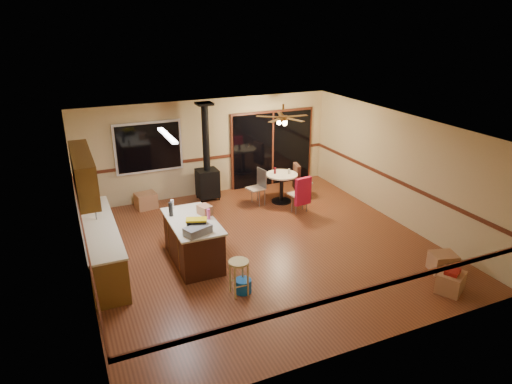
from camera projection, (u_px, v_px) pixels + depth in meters
floor at (262, 246)px, 9.79m from camera, size 7.00×7.00×0.00m
ceiling at (262, 128)px, 8.85m from camera, size 7.00×7.00×0.00m
wall_back at (208, 147)px, 12.30m from camera, size 7.00×0.00×7.00m
wall_front at (366, 273)px, 6.34m from camera, size 7.00×0.00×7.00m
wall_left at (81, 219)px, 8.00m from camera, size 0.00×7.00×7.00m
wall_right at (398, 168)px, 10.64m from camera, size 0.00×7.00×7.00m
chair_rail at (262, 204)px, 9.43m from camera, size 7.00×7.00×0.08m
window at (149, 147)px, 11.59m from camera, size 1.72×0.10×1.32m
sliding_door at (272, 149)px, 13.07m from camera, size 2.52×0.10×2.10m
lower_cabinets at (101, 247)px, 8.86m from camera, size 0.60×3.00×0.86m
countertop at (99, 226)px, 8.69m from camera, size 0.64×3.04×0.04m
upper_cabinets at (83, 173)px, 8.45m from camera, size 0.35×2.00×0.80m
kitchen_island at (193, 241)px, 9.06m from camera, size 0.88×1.68×0.90m
wood_stove at (207, 173)px, 12.05m from camera, size 0.55×0.50×2.52m
ceiling_fan at (283, 120)px, 11.33m from camera, size 0.24×0.24×0.55m
fluorescent_strip at (167, 135)px, 8.44m from camera, size 0.10×1.20×0.04m
toolbox_grey at (198, 230)px, 8.32m from camera, size 0.55×0.43×0.15m
toolbox_black at (197, 225)px, 8.47m from camera, size 0.40×0.29×0.20m
toolbox_yellow_lid at (196, 220)px, 8.43m from camera, size 0.43×0.32×0.03m
box_on_island at (205, 210)px, 9.13m from camera, size 0.29×0.34×0.19m
bottle_dark at (171, 209)px, 9.05m from camera, size 0.10×0.10×0.29m
bottle_pink at (209, 214)px, 8.93m from camera, size 0.07×0.07×0.21m
bottle_white at (172, 204)px, 9.40m from camera, size 0.08×0.08×0.20m
bar_stool at (239, 278)px, 8.02m from camera, size 0.46×0.46×0.66m
blue_bucket at (243, 286)px, 8.15m from camera, size 0.34×0.34×0.25m
dining_table at (282, 183)px, 11.94m from camera, size 0.83×0.83×0.78m
glass_red at (275, 171)px, 11.85m from camera, size 0.08×0.08×0.16m
glass_cream at (289, 171)px, 11.85m from camera, size 0.06×0.06×0.13m
chair_left at (259, 183)px, 11.80m from camera, size 0.47×0.47×0.51m
chair_near at (302, 191)px, 11.21m from camera, size 0.48×0.51×0.70m
chair_right at (298, 177)px, 12.19m from camera, size 0.54×0.51×0.70m
box_under_window at (146, 201)px, 11.67m from camera, size 0.56×0.48×0.41m
box_corner_a at (451, 282)px, 8.15m from camera, size 0.62×0.59×0.37m
box_corner_b at (443, 262)px, 8.79m from camera, size 0.56×0.51×0.38m
box_small_red at (452, 272)px, 8.07m from camera, size 0.34×0.32×0.07m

